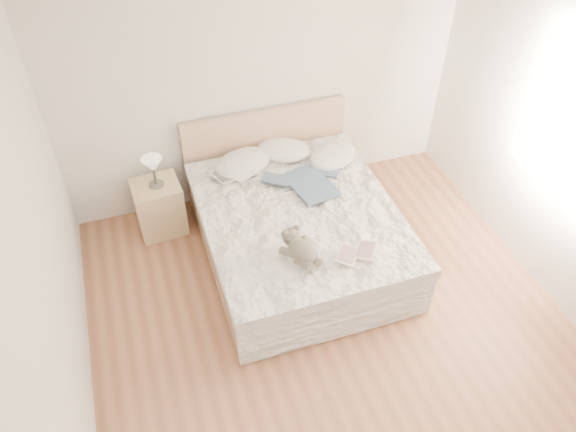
# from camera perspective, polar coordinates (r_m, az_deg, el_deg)

# --- Properties ---
(floor) EXTENTS (4.00, 4.50, 0.00)m
(floor) POSITION_cam_1_polar(r_m,az_deg,el_deg) (4.82, 5.52, -13.25)
(floor) COLOR brown
(floor) RESTS_ON ground
(ceiling) EXTENTS (4.00, 4.50, 0.00)m
(ceiling) POSITION_cam_1_polar(r_m,az_deg,el_deg) (3.01, 9.03, 17.01)
(ceiling) COLOR silver
(ceiling) RESTS_ON ground
(wall_back) EXTENTS (4.00, 0.02, 2.70)m
(wall_back) POSITION_cam_1_polar(r_m,az_deg,el_deg) (5.50, -2.74, 14.08)
(wall_back) COLOR silver
(wall_back) RESTS_ON ground
(wall_left) EXTENTS (0.02, 4.50, 2.70)m
(wall_left) POSITION_cam_1_polar(r_m,az_deg,el_deg) (3.64, -23.73, -8.51)
(wall_left) COLOR silver
(wall_left) RESTS_ON ground
(bed) EXTENTS (1.72, 2.14, 1.00)m
(bed) POSITION_cam_1_polar(r_m,az_deg,el_deg) (5.30, 0.84, -1.21)
(bed) COLOR tan
(bed) RESTS_ON floor
(nightstand) EXTENTS (0.48, 0.43, 0.56)m
(nightstand) POSITION_cam_1_polar(r_m,az_deg,el_deg) (5.69, -12.93, 0.89)
(nightstand) COLOR tan
(nightstand) RESTS_ON floor
(table_lamp) EXTENTS (0.26, 0.26, 0.31)m
(table_lamp) POSITION_cam_1_polar(r_m,az_deg,el_deg) (5.38, -13.57, 4.93)
(table_lamp) COLOR #4F4A44
(table_lamp) RESTS_ON nightstand
(pillow_left) EXTENTS (0.71, 0.61, 0.18)m
(pillow_left) POSITION_cam_1_polar(r_m,az_deg,el_deg) (5.53, -4.61, 5.37)
(pillow_left) COLOR silver
(pillow_left) RESTS_ON bed
(pillow_middle) EXTENTS (0.65, 0.59, 0.16)m
(pillow_middle) POSITION_cam_1_polar(r_m,az_deg,el_deg) (5.68, -0.44, 6.71)
(pillow_middle) COLOR white
(pillow_middle) RESTS_ON bed
(pillow_right) EXTENTS (0.65, 0.60, 0.16)m
(pillow_right) POSITION_cam_1_polar(r_m,az_deg,el_deg) (5.62, 4.55, 6.11)
(pillow_right) COLOR white
(pillow_right) RESTS_ON bed
(blouse) EXTENTS (0.66, 0.69, 0.02)m
(blouse) POSITION_cam_1_polar(r_m,az_deg,el_deg) (5.27, 2.34, 3.24)
(blouse) COLOR #344761
(blouse) RESTS_ON bed
(photo_book) EXTENTS (0.41, 0.35, 0.03)m
(photo_book) POSITION_cam_1_polar(r_m,az_deg,el_deg) (5.40, -5.74, 4.14)
(photo_book) COLOR silver
(photo_book) RESTS_ON bed
(childrens_book) EXTENTS (0.41, 0.38, 0.02)m
(childrens_book) POSITION_cam_1_polar(r_m,az_deg,el_deg) (4.65, 6.99, -3.73)
(childrens_book) COLOR #FCEFCC
(childrens_book) RESTS_ON bed
(teddy_bear) EXTENTS (0.35, 0.42, 0.19)m
(teddy_bear) POSITION_cam_1_polar(r_m,az_deg,el_deg) (4.56, 1.43, -4.20)
(teddy_bear) COLOR #60584B
(teddy_bear) RESTS_ON bed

